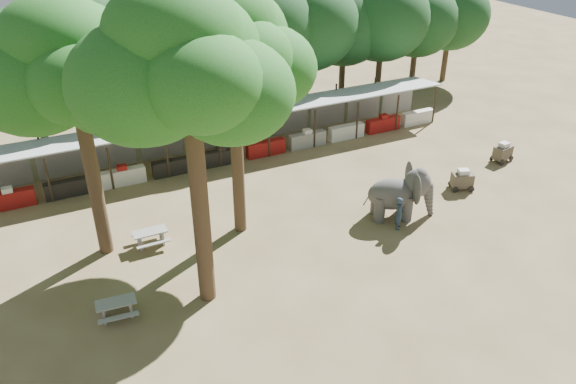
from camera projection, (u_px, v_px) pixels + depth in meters
name	position (u px, v px, depth m)	size (l,w,h in m)	color
ground	(364.00, 283.00, 22.93)	(100.00, 100.00, 0.00)	brown
vendor_stalls	(237.00, 135.00, 33.21)	(28.00, 2.99, 2.80)	#ABAEB3
yard_tree_left	(68.00, 69.00, 21.06)	(7.10, 6.90, 11.02)	#332316
yard_tree_center	(182.00, 67.00, 17.80)	(7.10, 6.90, 12.04)	#332316
yard_tree_back	(227.00, 48.00, 22.42)	(7.10, 6.90, 11.36)	#332316
backdrop_trees	(204.00, 42.00, 35.15)	(46.46, 5.95, 8.33)	#332316
elephant	(401.00, 193.00, 26.86)	(3.47, 2.69, 2.59)	#3E3C3C
handler	(399.00, 213.00, 26.14)	(0.59, 0.39, 1.64)	#26384C
picnic_table_near	(117.00, 307.00, 20.91)	(1.56, 1.43, 0.73)	gray
picnic_table_far	(150.00, 236.00, 25.06)	(1.50, 1.35, 0.75)	gray
cart_front	(462.00, 179.00, 29.62)	(1.40, 1.17, 1.16)	#3E352A
cart_back	(503.00, 152.00, 32.62)	(1.31, 0.98, 1.17)	#3E352A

